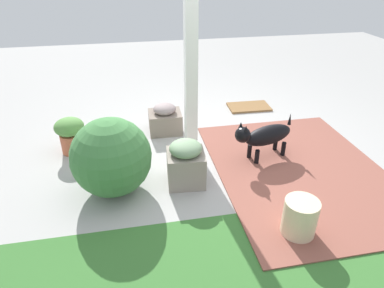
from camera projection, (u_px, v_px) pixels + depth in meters
name	position (u px, v px, depth m)	size (l,w,h in m)	color
ground_plane	(222.00, 156.00, 4.00)	(12.00, 12.00, 0.00)	#A6A4A0
brick_path	(300.00, 170.00, 3.73)	(1.80, 2.40, 0.02)	brown
porch_pillar	(191.00, 56.00, 3.55)	(0.13, 0.13, 2.29)	white
stone_planter_nearest	(165.00, 119.00, 4.46)	(0.43, 0.37, 0.39)	gray
stone_planter_mid	(186.00, 163.00, 3.44)	(0.40, 0.38, 0.48)	gray
round_shrub	(111.00, 157.00, 3.25)	(0.78, 0.78, 0.78)	#407A3F
terracotta_pot_broad	(70.00, 133.00, 3.97)	(0.34, 0.34, 0.44)	#BC5E40
dog	(265.00, 136.00, 3.81)	(0.75, 0.37, 0.52)	black
ceramic_urn	(300.00, 218.00, 2.83)	(0.29, 0.29, 0.34)	beige
doormat	(249.00, 107.00, 5.23)	(0.63, 0.38, 0.03)	olive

